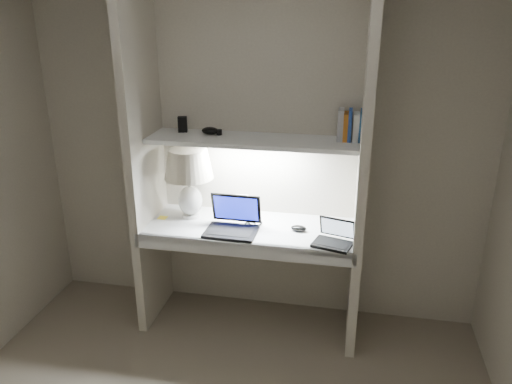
% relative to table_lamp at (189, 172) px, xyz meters
% --- Properties ---
extents(back_wall, '(3.20, 0.01, 2.50)m').
position_rel_table_lamp_xyz_m(back_wall, '(0.45, 0.20, 0.14)').
color(back_wall, beige).
rests_on(back_wall, floor).
extents(alcove_panel_left, '(0.06, 0.55, 2.50)m').
position_rel_table_lamp_xyz_m(alcove_panel_left, '(-0.28, -0.08, 0.14)').
color(alcove_panel_left, beige).
rests_on(alcove_panel_left, floor).
extents(alcove_panel_right, '(0.06, 0.55, 2.50)m').
position_rel_table_lamp_xyz_m(alcove_panel_right, '(1.18, -0.08, 0.14)').
color(alcove_panel_right, beige).
rests_on(alcove_panel_right, floor).
extents(desk, '(1.40, 0.55, 0.04)m').
position_rel_table_lamp_xyz_m(desk, '(0.45, -0.08, -0.36)').
color(desk, white).
rests_on(desk, alcove_panel_left).
extents(desk_apron, '(1.46, 0.03, 0.10)m').
position_rel_table_lamp_xyz_m(desk_apron, '(0.45, -0.34, -0.39)').
color(desk_apron, silver).
rests_on(desk_apron, desk).
extents(shelf, '(1.40, 0.36, 0.03)m').
position_rel_table_lamp_xyz_m(shelf, '(0.45, 0.02, 0.24)').
color(shelf, silver).
rests_on(shelf, back_wall).
extents(strip_light, '(0.60, 0.04, 0.02)m').
position_rel_table_lamp_xyz_m(strip_light, '(0.45, 0.02, 0.22)').
color(strip_light, white).
rests_on(strip_light, shelf).
extents(table_lamp, '(0.34, 0.34, 0.50)m').
position_rel_table_lamp_xyz_m(table_lamp, '(0.00, 0.00, 0.00)').
color(table_lamp, white).
rests_on(table_lamp, desk).
extents(laptop_main, '(0.35, 0.30, 0.23)m').
position_rel_table_lamp_xyz_m(laptop_main, '(0.35, -0.16, -0.29)').
color(laptop_main, black).
rests_on(laptop_main, desk).
extents(laptop_netbook, '(0.28, 0.26, 0.15)m').
position_rel_table_lamp_xyz_m(laptop_netbook, '(1.03, -0.24, -0.30)').
color(laptop_netbook, black).
rests_on(laptop_netbook, desk).
extents(speaker, '(0.10, 0.07, 0.13)m').
position_rel_table_lamp_xyz_m(speaker, '(0.34, 0.15, -0.27)').
color(speaker, silver).
rests_on(speaker, desk).
extents(mouse, '(0.11, 0.08, 0.04)m').
position_rel_table_lamp_xyz_m(mouse, '(0.78, -0.09, -0.32)').
color(mouse, black).
rests_on(mouse, desk).
extents(cable_coil, '(0.11, 0.11, 0.01)m').
position_rel_table_lamp_xyz_m(cable_coil, '(0.47, -0.03, -0.33)').
color(cable_coil, black).
rests_on(cable_coil, desk).
extents(sticky_note, '(0.06, 0.06, 0.00)m').
position_rel_table_lamp_xyz_m(sticky_note, '(-0.19, -0.06, -0.34)').
color(sticky_note, yellow).
rests_on(sticky_note, desk).
extents(book_row, '(0.19, 0.13, 0.20)m').
position_rel_table_lamp_xyz_m(book_row, '(1.09, 0.09, 0.35)').
color(book_row, white).
rests_on(book_row, shelf).
extents(shelf_box, '(0.07, 0.06, 0.11)m').
position_rel_table_lamp_xyz_m(shelf_box, '(-0.06, 0.10, 0.31)').
color(shelf_box, black).
rests_on(shelf_box, shelf).
extents(shelf_gadget, '(0.12, 0.09, 0.05)m').
position_rel_table_lamp_xyz_m(shelf_gadget, '(0.14, 0.06, 0.28)').
color(shelf_gadget, black).
rests_on(shelf_gadget, shelf).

